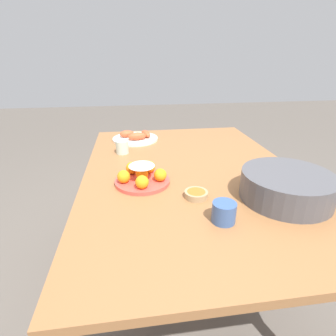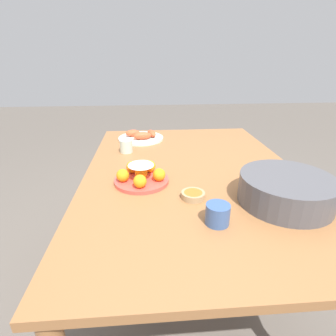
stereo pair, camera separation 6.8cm
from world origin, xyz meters
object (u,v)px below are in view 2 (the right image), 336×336
cake_plate (141,175)px  serving_bowl (286,189)px  cup_near (126,146)px  cup_far (218,214)px  sauce_bowl (193,195)px  seafood_platter (141,137)px  dining_table (191,187)px

cake_plate → serving_bowl: 0.57m
cup_near → cup_far: size_ratio=0.89×
sauce_bowl → seafood_platter: bearing=-164.8°
sauce_bowl → seafood_platter: seafood_platter is taller
dining_table → cake_plate: size_ratio=6.23×
sauce_bowl → cup_near: size_ratio=1.29×
dining_table → serving_bowl: serving_bowl is taller
serving_bowl → cake_plate: bearing=-111.5°
dining_table → seafood_platter: (-0.52, -0.25, 0.10)m
serving_bowl → cup_far: size_ratio=4.27×
dining_table → sauce_bowl: (0.25, -0.04, 0.10)m
seafood_platter → serving_bowl: bearing=33.2°
seafood_platter → cup_near: bearing=-19.0°
seafood_platter → dining_table: bearing=25.6°
sauce_bowl → cup_near: cup_near is taller
cup_near → cup_far: bearing=25.8°
cake_plate → cup_far: bearing=38.0°
cup_near → cup_far: 0.78m
sauce_bowl → cup_far: cup_far is taller
cake_plate → sauce_bowl: size_ratio=2.59×
dining_table → serving_bowl: bearing=43.5°
serving_bowl → cup_far: 0.30m
cake_plate → cup_far: 0.41m
sauce_bowl → cup_near: (-0.54, -0.29, 0.02)m
cup_far → sauce_bowl: bearing=-163.1°
dining_table → cup_near: bearing=-130.8°
sauce_bowl → cup_far: (0.17, 0.05, 0.02)m
cake_plate → seafood_platter: size_ratio=0.82×
cake_plate → cup_far: cake_plate is taller
serving_bowl → sauce_bowl: size_ratio=3.71×
cake_plate → sauce_bowl: bearing=52.5°
dining_table → cake_plate: 0.28m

